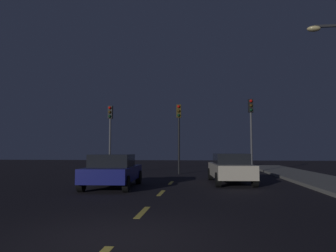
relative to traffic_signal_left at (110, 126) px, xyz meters
The scene contains 9 objects.
ground_plane 10.92m from the traffic_signal_left, 62.19° to the right, with size 80.00×80.00×0.00m, color black.
lane_stripe_second 14.82m from the traffic_signal_left, 70.36° to the right, with size 0.16×1.60×0.01m, color #EACC4C.
lane_stripe_third 11.43m from the traffic_signal_left, 63.65° to the right, with size 0.16×1.60×0.01m, color #EACC4C.
lane_stripe_fourth 8.40m from the traffic_signal_left, 51.04° to the right, with size 0.16×1.60×0.01m, color #EACC4C.
traffic_signal_left is the anchor object (origin of this frame).
traffic_signal_center 4.82m from the traffic_signal_left, ahead, with size 0.32×0.38×4.73m.
traffic_signal_right 9.67m from the traffic_signal_left, ahead, with size 0.32×0.38×5.04m.
car_stopped_ahead 10.10m from the traffic_signal_left, 37.43° to the right, with size 2.10×4.61×1.44m.
car_adjacent_lane 9.04m from the traffic_signal_left, 72.78° to the right, with size 2.13×4.32×1.43m.
Camera 1 is at (1.55, -5.77, 1.59)m, focal length 34.59 mm.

